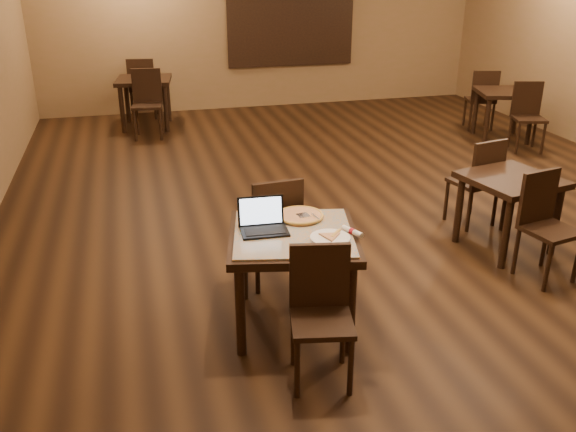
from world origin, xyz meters
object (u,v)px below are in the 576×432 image
object	(u,v)px
chair_main_far	(274,226)
other_table_c_chair_near	(544,219)
tiled_table	(293,245)
laptop	(263,222)
other_table_a_chair_near	(528,112)
other_table_b_chair_far	(142,85)
other_table_b	(144,87)
other_table_b_chair_near	(147,99)
chair_main_near	(321,306)
pizza_pan	(300,217)
other_table_c	(510,189)
other_table_a	(504,99)
other_table_a_chair_far	(482,96)
other_table_c_chair_far	(479,178)

from	to	relation	value
chair_main_far	other_table_c_chair_near	world-z (taller)	chair_main_far
chair_main_far	other_table_c_chair_near	size ratio (longest dim) A/B	1.04
tiled_table	chair_main_far	xyz separation A→B (m)	(0.01, 0.62, -0.11)
laptop	other_table_a_chair_near	bearing A→B (deg)	40.12
other_table_b_chair_far	other_table_c_chair_near	size ratio (longest dim) A/B	1.10
other_table_b	other_table_b_chair_near	world-z (taller)	other_table_b_chair_near
chair_main_near	pizza_pan	size ratio (longest dim) A/B	2.72
other_table_c	other_table_b	bearing A→B (deg)	107.49
chair_main_far	other_table_a	distance (m)	5.66
pizza_pan	other_table_c_chair_near	xyz separation A→B (m)	(2.16, -0.03, -0.24)
chair_main_near	other_table_c_chair_near	xyz separation A→B (m)	(2.26, 0.83, 0.01)
other_table_a_chair_far	other_table_c_chair_near	distance (m)	4.98
tiled_table	other_table_a	bearing A→B (deg)	55.36
chair_main_near	other_table_a	distance (m)	6.50
other_table_b	other_table_c_chair_far	distance (m)	5.87
tiled_table	laptop	bearing A→B (deg)	164.86
other_table_b	other_table_b_chair_far	world-z (taller)	other_table_b_chair_far
other_table_a_chair_near	other_table_a	bearing A→B (deg)	108.03
chair_main_near	other_table_b_chair_far	size ratio (longest dim) A/B	0.89
other_table_c_chair_near	other_table_b_chair_near	bearing A→B (deg)	107.50
chair_main_near	other_table_c_chair_far	bearing A→B (deg)	51.10
chair_main_near	other_table_a_chair_near	size ratio (longest dim) A/B	0.94
other_table_a	other_table_b_chair_far	world-z (taller)	other_table_b_chair_far
other_table_c_chair_near	other_table_b	bearing A→B (deg)	105.14
other_table_a	other_table_c	distance (m)	4.01
other_table_a_chair_far	other_table_b	xyz separation A→B (m)	(-5.19, 1.57, 0.12)
chair_main_near	laptop	world-z (taller)	laptop
chair_main_near	other_table_c_chair_near	world-z (taller)	other_table_c_chair_near
other_table_c_chair_far	laptop	bearing A→B (deg)	13.83
pizza_pan	other_table_a	xyz separation A→B (m)	(4.31, 3.91, -0.15)
tiled_table	laptop	xyz separation A→B (m)	(-0.20, 0.10, 0.16)
other_table_c	tiled_table	bearing A→B (deg)	-173.44
laptop	other_table_a_chair_near	distance (m)	5.82
other_table_c_chair_near	other_table_c_chair_far	world-z (taller)	same
pizza_pan	other_table_a_chair_far	size ratio (longest dim) A/B	0.35
chair_main_far	other_table_a_chair_far	world-z (taller)	chair_main_far
laptop	other_table_b	size ratio (longest dim) A/B	0.37
other_table_a	other_table_a_chair_far	distance (m)	0.57
other_table_a	other_table_c_chair_far	distance (m)	3.55
pizza_pan	other_table_a_chair_near	distance (m)	5.48
laptop	other_table_c_chair_near	xyz separation A→B (m)	(2.48, 0.10, -0.30)
other_table_b	chair_main_far	bearing A→B (deg)	-74.51
tiled_table	other_table_c_chair_far	world-z (taller)	other_table_c_chair_far
other_table_a	other_table_b_chair_far	xyz separation A→B (m)	(-5.22, 2.73, -0.04)
chair_main_near	chair_main_far	bearing A→B (deg)	101.59
other_table_a_chair_near	other_table_a_chair_far	bearing A→B (deg)	108.03
other_table_a_chair_near	other_table_b_chair_far	world-z (taller)	other_table_b_chair_far
chair_main_far	tiled_table	bearing A→B (deg)	84.26
other_table_a_chair_far	other_table_c_chair_far	bearing A→B (deg)	74.19
laptop	other_table_b_chair_near	world-z (taller)	other_table_b_chair_near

